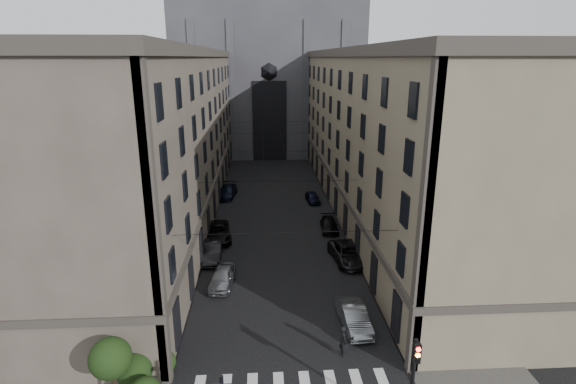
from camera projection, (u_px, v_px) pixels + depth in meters
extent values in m
cube|color=#383533|center=(188.00, 211.00, 54.09)|extent=(7.00, 80.00, 0.15)
cube|color=#383533|center=(360.00, 208.00, 55.29)|extent=(7.00, 80.00, 0.15)
cube|color=#463F35|center=(157.00, 138.00, 51.36)|extent=(13.00, 60.00, 18.00)
cube|color=#38332D|center=(149.00, 52.00, 48.65)|extent=(13.60, 60.60, 0.90)
cube|color=#38332D|center=(160.00, 179.00, 52.74)|extent=(13.40, 60.30, 0.50)
cube|color=brown|center=(389.00, 136.00, 52.89)|extent=(13.00, 60.00, 18.00)
cube|color=#38332D|center=(394.00, 53.00, 50.19)|extent=(13.60, 60.60, 0.90)
cube|color=#38332D|center=(386.00, 175.00, 54.28)|extent=(13.40, 60.30, 0.50)
cube|color=#2D2D33|center=(268.00, 73.00, 87.68)|extent=(34.00, 22.00, 30.00)
cube|color=black|center=(270.00, 121.00, 79.42)|extent=(6.00, 0.30, 14.00)
cube|color=black|center=(417.00, 353.00, 21.00)|extent=(0.34, 0.30, 1.00)
cylinder|color=#FF0C07|center=(419.00, 349.00, 20.75)|extent=(0.22, 0.05, 0.22)
cylinder|color=orange|center=(418.00, 355.00, 20.84)|extent=(0.22, 0.05, 0.22)
cylinder|color=black|center=(417.00, 361.00, 20.93)|extent=(0.22, 0.05, 0.22)
sphere|color=black|center=(134.00, 370.00, 25.01)|extent=(2.00, 2.00, 2.00)
sphere|color=black|center=(164.00, 362.00, 26.13)|extent=(1.40, 1.40, 1.40)
cylinder|color=black|center=(114.00, 384.00, 23.67)|extent=(0.16, 0.16, 2.40)
sphere|color=black|center=(110.00, 358.00, 23.21)|extent=(2.20, 2.20, 2.20)
cylinder|color=black|center=(287.00, 233.00, 27.70)|extent=(14.00, 0.03, 0.03)
cylinder|color=black|center=(279.00, 181.00, 39.17)|extent=(14.00, 0.03, 0.03)
cylinder|color=black|center=(275.00, 151.00, 51.60)|extent=(14.00, 0.03, 0.03)
cylinder|color=black|center=(272.00, 133.00, 64.03)|extent=(14.00, 0.03, 0.03)
cylinder|color=black|center=(270.00, 122.00, 75.50)|extent=(14.00, 0.03, 0.03)
cylinder|color=black|center=(263.00, 153.00, 52.60)|extent=(0.03, 60.00, 0.03)
cylinder|color=black|center=(286.00, 153.00, 52.75)|extent=(0.03, 60.00, 0.03)
imported|color=slate|center=(222.00, 277.00, 36.44)|extent=(2.26, 4.55, 1.49)
imported|color=black|center=(212.00, 251.00, 41.23)|extent=(1.77, 4.92, 1.61)
imported|color=black|center=(217.00, 232.00, 45.72)|extent=(3.44, 6.15, 1.62)
imported|color=black|center=(227.00, 191.00, 59.72)|extent=(2.88, 5.57, 1.54)
imported|color=slate|center=(354.00, 317.00, 30.84)|extent=(1.94, 4.74, 1.53)
imported|color=black|center=(348.00, 253.00, 40.76)|extent=(3.29, 5.98, 1.59)
imported|color=black|center=(329.00, 225.00, 48.20)|extent=(2.03, 4.47, 1.27)
imported|color=black|center=(313.00, 197.00, 57.61)|extent=(1.85, 3.87, 1.28)
imported|color=black|center=(343.00, 341.00, 27.85)|extent=(0.59, 0.80, 2.01)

